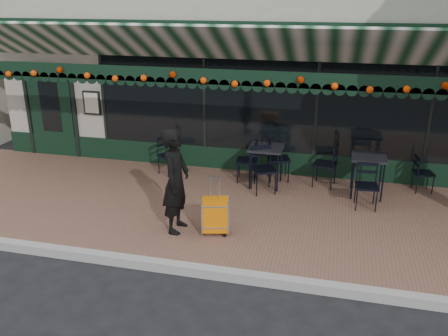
% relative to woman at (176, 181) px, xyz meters
% --- Properties ---
extents(ground, '(80.00, 80.00, 0.00)m').
position_rel_woman_xyz_m(ground, '(0.63, -0.94, -1.02)').
color(ground, black).
rests_on(ground, ground).
extents(sidewalk, '(18.00, 4.00, 0.15)m').
position_rel_woman_xyz_m(sidewalk, '(0.63, 1.06, -0.95)').
color(sidewalk, brown).
rests_on(sidewalk, ground).
extents(curb, '(18.00, 0.16, 0.15)m').
position_rel_woman_xyz_m(curb, '(0.63, -1.02, -0.95)').
color(curb, '#9E9E99').
rests_on(curb, ground).
extents(restaurant_building, '(12.00, 9.60, 4.50)m').
position_rel_woman_xyz_m(restaurant_building, '(0.63, 6.89, 1.25)').
color(restaurant_building, gray).
rests_on(restaurant_building, ground).
extents(woman, '(0.42, 0.64, 1.74)m').
position_rel_woman_xyz_m(woman, '(0.00, 0.00, 0.00)').
color(woman, black).
rests_on(woman, sidewalk).
extents(suitcase, '(0.47, 0.33, 0.98)m').
position_rel_woman_xyz_m(suitcase, '(0.66, 0.01, -0.54)').
color(suitcase, orange).
rests_on(suitcase, sidewalk).
extents(cafe_table_a, '(0.66, 0.66, 0.81)m').
position_rel_woman_xyz_m(cafe_table_a, '(3.12, 2.24, -0.15)').
color(cafe_table_a, black).
rests_on(cafe_table_a, sidewalk).
extents(cafe_table_b, '(0.67, 0.67, 0.83)m').
position_rel_woman_xyz_m(cafe_table_b, '(1.13, 2.28, -0.13)').
color(cafe_table_b, black).
rests_on(cafe_table_b, sidewalk).
extents(chair_a_left, '(0.52, 0.52, 0.91)m').
position_rel_woman_xyz_m(chair_a_left, '(2.30, 2.54, -0.42)').
color(chair_a_left, black).
rests_on(chair_a_left, sidewalk).
extents(chair_a_right, '(0.43, 0.43, 0.75)m').
position_rel_woman_xyz_m(chair_a_right, '(4.22, 2.71, -0.50)').
color(chair_a_right, black).
rests_on(chair_a_right, sidewalk).
extents(chair_a_front, '(0.44, 0.44, 0.84)m').
position_rel_woman_xyz_m(chair_a_front, '(3.08, 1.63, -0.45)').
color(chair_a_front, black).
rests_on(chair_a_front, sidewalk).
extents(chair_b_left, '(0.48, 0.48, 0.88)m').
position_rel_woman_xyz_m(chair_b_left, '(0.71, 2.44, -0.43)').
color(chair_b_left, black).
rests_on(chair_b_left, sidewalk).
extents(chair_b_right, '(0.57, 0.57, 0.92)m').
position_rel_woman_xyz_m(chair_b_right, '(1.34, 2.65, -0.41)').
color(chair_b_right, black).
rests_on(chair_b_right, sidewalk).
extents(chair_b_front, '(0.62, 0.62, 0.93)m').
position_rel_woman_xyz_m(chair_b_front, '(1.14, 1.92, -0.41)').
color(chair_b_front, black).
rests_on(chair_b_front, sidewalk).
extents(chair_solo, '(0.57, 0.57, 0.83)m').
position_rel_woman_xyz_m(chair_solo, '(-1.01, 2.44, -0.46)').
color(chair_solo, black).
rests_on(chair_solo, sidewalk).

